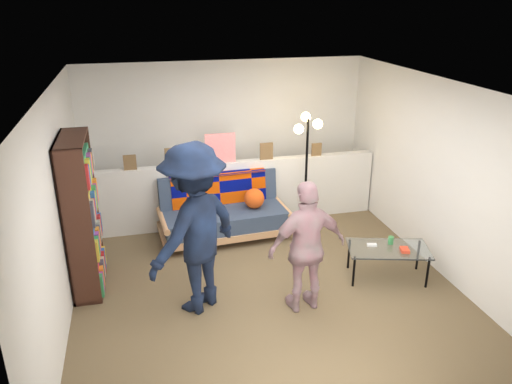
% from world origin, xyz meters
% --- Properties ---
extents(ground, '(5.00, 5.00, 0.00)m').
position_xyz_m(ground, '(0.00, 0.00, 0.00)').
color(ground, brown).
rests_on(ground, ground).
extents(room_shell, '(4.60, 5.05, 2.45)m').
position_xyz_m(room_shell, '(0.00, 0.47, 1.67)').
color(room_shell, silver).
rests_on(room_shell, ground).
extents(half_wall_ledge, '(4.45, 0.15, 1.00)m').
position_xyz_m(half_wall_ledge, '(0.00, 1.80, 0.50)').
color(half_wall_ledge, silver).
rests_on(half_wall_ledge, ground).
extents(ledge_decor, '(2.97, 0.02, 0.45)m').
position_xyz_m(ledge_decor, '(-0.23, 1.78, 1.18)').
color(ledge_decor, brown).
rests_on(ledge_decor, half_wall_ledge).
extents(futon_sofa, '(1.91, 1.01, 0.80)m').
position_xyz_m(futon_sofa, '(-0.23, 1.40, 0.37)').
color(futon_sofa, tan).
rests_on(futon_sofa, ground).
extents(bookshelf, '(0.31, 0.93, 1.86)m').
position_xyz_m(bookshelf, '(-2.08, 0.46, 0.87)').
color(bookshelf, '#321910').
rests_on(bookshelf, ground).
extents(coffee_table, '(1.09, 0.79, 0.51)m').
position_xyz_m(coffee_table, '(1.53, -0.25, 0.39)').
color(coffee_table, black).
rests_on(coffee_table, ground).
extents(floor_lamp, '(0.40, 0.32, 1.76)m').
position_xyz_m(floor_lamp, '(1.01, 1.42, 1.24)').
color(floor_lamp, black).
rests_on(floor_lamp, ground).
extents(person_left, '(1.42, 1.35, 1.93)m').
position_xyz_m(person_left, '(-0.85, -0.29, 0.97)').
color(person_left, black).
rests_on(person_left, ground).
extents(person_right, '(0.92, 0.46, 1.52)m').
position_xyz_m(person_right, '(0.33, -0.61, 0.76)').
color(person_right, pink).
rests_on(person_right, ground).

